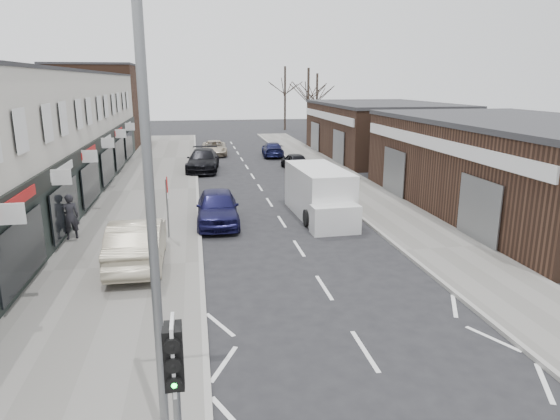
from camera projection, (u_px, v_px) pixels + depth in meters
name	position (u px, v px, depth m)	size (l,w,h in m)	color
ground	(396.00, 400.00, 10.54)	(160.00, 160.00, 0.00)	black
pavement_left	(150.00, 191.00, 30.41)	(5.50, 64.00, 0.12)	slate
pavement_right	(347.00, 184.00, 32.46)	(3.50, 64.00, 0.12)	slate
shop_terrace_left	(10.00, 140.00, 26.05)	(8.00, 41.00, 7.10)	beige
brick_block_far	(97.00, 107.00, 50.27)	(8.00, 10.00, 8.00)	#42291C
right_unit_near	(523.00, 168.00, 25.38)	(10.00, 18.00, 4.50)	#3D271B
right_unit_far	(381.00, 131.00, 44.47)	(10.00, 16.00, 4.50)	#3D271B
tree_far_a	(308.00, 139.00, 57.82)	(3.60, 3.60, 8.00)	#382D26
tree_far_b	(316.00, 134.00, 63.95)	(3.60, 3.60, 7.50)	#382D26
tree_far_c	(285.00, 130.00, 69.19)	(3.60, 3.60, 8.50)	#382D26
traffic_light	(175.00, 371.00, 7.29)	(0.28, 0.60, 3.10)	slate
street_lamp	(162.00, 206.00, 7.88)	(2.23, 0.22, 8.00)	slate
warning_sign	(167.00, 189.00, 20.60)	(0.12, 0.80, 2.70)	slate
white_van	(320.00, 194.00, 24.53)	(2.44, 6.31, 2.42)	white
sedan_on_pavement	(138.00, 242.00, 17.81)	(1.79, 5.12, 1.69)	#B4AA90
pedestrian	(70.00, 217.00, 20.69)	(0.70, 0.46, 1.92)	black
parked_car_left_a	(217.00, 207.00, 23.32)	(1.92, 4.77, 1.63)	#14143F
parked_car_left_b	(203.00, 160.00, 37.22)	(2.26, 5.55, 1.61)	black
parked_car_left_c	(214.00, 148.00, 45.29)	(2.16, 4.68, 1.30)	#B1A48E
parked_car_right_a	(319.00, 179.00, 30.73)	(1.39, 3.99, 1.32)	silver
parked_car_right_b	(295.00, 161.00, 37.93)	(1.51, 3.76, 1.28)	black
parked_car_right_c	(273.00, 149.00, 44.48)	(1.78, 4.37, 1.27)	#121539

